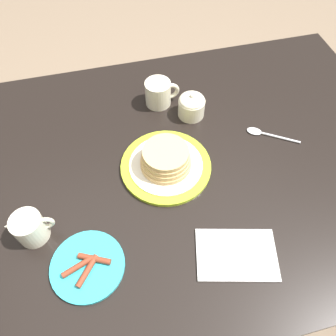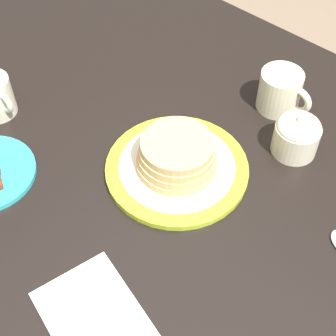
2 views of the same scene
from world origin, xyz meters
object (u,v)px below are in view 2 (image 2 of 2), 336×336
pancake_plate (178,160)px  coffee_mug (281,91)px  sugar_bowl (297,135)px  napkin (98,323)px

pancake_plate → coffee_mug: 0.26m
pancake_plate → sugar_bowl: 0.22m
coffee_mug → napkin: size_ratio=0.52×
pancake_plate → sugar_bowl: bearing=54.5°
coffee_mug → napkin: (0.06, -0.56, -0.04)m
napkin → coffee_mug: bearing=96.5°
pancake_plate → napkin: pancake_plate is taller
coffee_mug → sugar_bowl: (0.09, -0.08, -0.00)m
sugar_bowl → pancake_plate: bearing=-125.5°
pancake_plate → coffee_mug: bearing=81.0°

